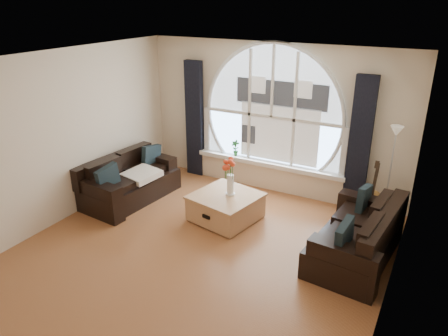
# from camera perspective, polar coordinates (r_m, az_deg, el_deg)

# --- Properties ---
(ground) EXTENTS (5.00, 5.50, 0.01)m
(ground) POSITION_cam_1_polar(r_m,az_deg,el_deg) (6.12, -4.11, -11.99)
(ground) COLOR brown
(ground) RESTS_ON ground
(ceiling) EXTENTS (5.00, 5.50, 0.01)m
(ceiling) POSITION_cam_1_polar(r_m,az_deg,el_deg) (5.12, -4.95, 13.87)
(ceiling) COLOR silver
(ceiling) RESTS_ON ground
(wall_back) EXTENTS (5.00, 0.01, 2.70)m
(wall_back) POSITION_cam_1_polar(r_m,az_deg,el_deg) (7.80, 6.53, 6.59)
(wall_back) COLOR beige
(wall_back) RESTS_ON ground
(wall_left) EXTENTS (0.01, 5.50, 2.70)m
(wall_left) POSITION_cam_1_polar(r_m,az_deg,el_deg) (7.08, -21.81, 3.48)
(wall_left) COLOR beige
(wall_left) RESTS_ON ground
(wall_right) EXTENTS (0.01, 5.50, 2.70)m
(wall_right) POSITION_cam_1_polar(r_m,az_deg,el_deg) (4.73, 22.08, -5.76)
(wall_right) COLOR beige
(wall_right) RESTS_ON ground
(attic_slope) EXTENTS (0.92, 5.50, 0.72)m
(attic_slope) POSITION_cam_1_polar(r_m,az_deg,el_deg) (4.41, 20.10, 6.57)
(attic_slope) COLOR silver
(attic_slope) RESTS_ON ground
(arched_window) EXTENTS (2.60, 0.06, 2.15)m
(arched_window) POSITION_cam_1_polar(r_m,az_deg,el_deg) (7.70, 6.54, 8.50)
(arched_window) COLOR silver
(arched_window) RESTS_ON wall_back
(window_sill) EXTENTS (2.90, 0.22, 0.08)m
(window_sill) POSITION_cam_1_polar(r_m,az_deg,el_deg) (7.98, 6.00, 0.60)
(window_sill) COLOR white
(window_sill) RESTS_ON wall_back
(window_frame) EXTENTS (2.76, 0.08, 2.15)m
(window_frame) POSITION_cam_1_polar(r_m,az_deg,el_deg) (7.68, 6.45, 8.46)
(window_frame) COLOR white
(window_frame) RESTS_ON wall_back
(neighbor_house) EXTENTS (1.70, 0.02, 1.50)m
(neighbor_house) POSITION_cam_1_polar(r_m,az_deg,el_deg) (7.67, 7.50, 7.43)
(neighbor_house) COLOR silver
(neighbor_house) RESTS_ON wall_back
(curtain_left) EXTENTS (0.35, 0.12, 2.30)m
(curtain_left) POSITION_cam_1_polar(r_m,az_deg,el_deg) (8.46, -3.97, 6.51)
(curtain_left) COLOR black
(curtain_left) RESTS_ON ground
(curtain_right) EXTENTS (0.35, 0.12, 2.30)m
(curtain_right) POSITION_cam_1_polar(r_m,az_deg,el_deg) (7.33, 17.75, 2.97)
(curtain_right) COLOR black
(curtain_right) RESTS_ON ground
(sofa_left) EXTENTS (1.04, 1.84, 0.78)m
(sofa_left) POSITION_cam_1_polar(r_m,az_deg,el_deg) (7.76, -12.52, -1.36)
(sofa_left) COLOR black
(sofa_left) RESTS_ON ground
(sofa_right) EXTENTS (1.07, 1.85, 0.79)m
(sofa_right) POSITION_cam_1_polar(r_m,az_deg,el_deg) (6.19, 17.36, -8.30)
(sofa_right) COLOR black
(sofa_right) RESTS_ON ground
(coffee_chest) EXTENTS (1.15, 1.15, 0.48)m
(coffee_chest) POSITION_cam_1_polar(r_m,az_deg,el_deg) (6.96, 0.24, -5.12)
(coffee_chest) COLOR #B27E52
(coffee_chest) RESTS_ON ground
(throw_blanket) EXTENTS (0.65, 0.65, 0.10)m
(throw_blanket) POSITION_cam_1_polar(r_m,az_deg,el_deg) (7.62, -11.02, -0.87)
(throw_blanket) COLOR silver
(throw_blanket) RESTS_ON sofa_left
(vase_flowers) EXTENTS (0.24, 0.24, 0.70)m
(vase_flowers) POSITION_cam_1_polar(r_m,az_deg,el_deg) (6.72, 0.86, -0.62)
(vase_flowers) COLOR white
(vase_flowers) RESTS_ON coffee_chest
(floor_lamp) EXTENTS (0.24, 0.24, 1.60)m
(floor_lamp) POSITION_cam_1_polar(r_m,az_deg,el_deg) (7.21, 21.36, -0.83)
(floor_lamp) COLOR #B2B2B2
(floor_lamp) RESTS_ON ground
(guitar) EXTENTS (0.39, 0.29, 1.06)m
(guitar) POSITION_cam_1_polar(r_m,az_deg,el_deg) (7.26, 19.52, -2.74)
(guitar) COLOR #8E5F23
(guitar) RESTS_ON ground
(potted_plant) EXTENTS (0.16, 0.11, 0.31)m
(potted_plant) POSITION_cam_1_polar(r_m,az_deg,el_deg) (8.18, 1.54, 2.72)
(potted_plant) COLOR #1E6023
(potted_plant) RESTS_ON window_sill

